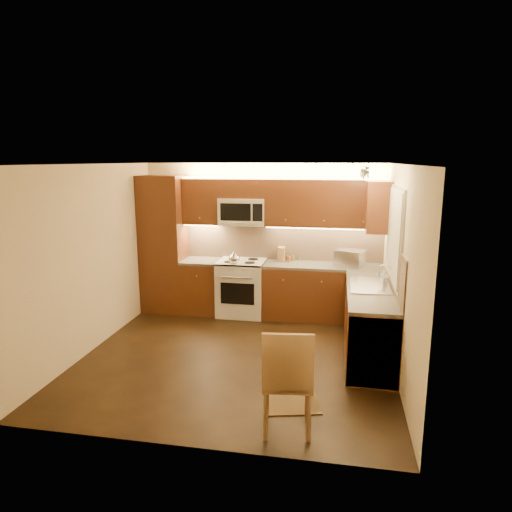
% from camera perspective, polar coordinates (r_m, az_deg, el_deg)
% --- Properties ---
extents(floor, '(4.00, 4.00, 0.01)m').
position_cam_1_polar(floor, '(6.23, -2.32, -12.32)').
color(floor, black).
rests_on(floor, ground).
extents(ceiling, '(4.00, 4.00, 0.01)m').
position_cam_1_polar(ceiling, '(5.68, -2.53, 11.34)').
color(ceiling, beige).
rests_on(ceiling, ground).
extents(wall_back, '(4.00, 0.01, 2.50)m').
position_cam_1_polar(wall_back, '(7.76, 0.84, 2.21)').
color(wall_back, beige).
rests_on(wall_back, ground).
extents(wall_front, '(4.00, 0.01, 2.50)m').
position_cam_1_polar(wall_front, '(3.98, -8.83, -7.38)').
color(wall_front, beige).
rests_on(wall_front, ground).
extents(wall_left, '(0.01, 4.00, 2.50)m').
position_cam_1_polar(wall_left, '(6.56, -19.72, -0.28)').
color(wall_left, beige).
rests_on(wall_left, ground).
extents(wall_right, '(0.01, 4.00, 2.50)m').
position_cam_1_polar(wall_right, '(5.74, 17.46, -1.80)').
color(wall_right, beige).
rests_on(wall_right, ground).
extents(pantry, '(0.70, 0.60, 2.30)m').
position_cam_1_polar(pantry, '(7.93, -11.38, 1.46)').
color(pantry, '#40230D').
rests_on(pantry, floor).
extents(base_cab_back_left, '(0.62, 0.60, 0.86)m').
position_cam_1_polar(base_cab_back_left, '(7.87, -6.69, -3.84)').
color(base_cab_back_left, '#40230D').
rests_on(base_cab_back_left, floor).
extents(counter_back_left, '(0.62, 0.60, 0.04)m').
position_cam_1_polar(counter_back_left, '(7.77, -6.77, -0.64)').
color(counter_back_left, '#3C3836').
rests_on(counter_back_left, base_cab_back_left).
extents(base_cab_back_right, '(1.92, 0.60, 0.86)m').
position_cam_1_polar(base_cab_back_right, '(7.55, 8.27, -4.58)').
color(base_cab_back_right, '#40230D').
rests_on(base_cab_back_right, floor).
extents(counter_back_right, '(1.92, 0.60, 0.04)m').
position_cam_1_polar(counter_back_right, '(7.43, 8.37, -1.25)').
color(counter_back_right, '#3C3836').
rests_on(counter_back_right, base_cab_back_right).
extents(base_cab_right, '(0.60, 2.00, 0.86)m').
position_cam_1_polar(base_cab_right, '(6.32, 13.84, -8.09)').
color(base_cab_right, '#40230D').
rests_on(base_cab_right, floor).
extents(counter_right, '(0.60, 2.00, 0.04)m').
position_cam_1_polar(counter_right, '(6.19, 14.05, -4.17)').
color(counter_right, '#3C3836').
rests_on(counter_right, base_cab_right).
extents(dishwasher, '(0.58, 0.60, 0.84)m').
position_cam_1_polar(dishwasher, '(5.67, 14.24, -10.48)').
color(dishwasher, silver).
rests_on(dishwasher, floor).
extents(backsplash_back, '(3.30, 0.02, 0.60)m').
position_cam_1_polar(backsplash_back, '(7.71, 3.39, 1.75)').
color(backsplash_back, tan).
rests_on(backsplash_back, wall_back).
extents(backsplash_right, '(0.02, 2.00, 0.60)m').
position_cam_1_polar(backsplash_right, '(6.14, 16.90, -1.38)').
color(backsplash_right, tan).
rests_on(backsplash_right, wall_right).
extents(upper_cab_back_left, '(0.62, 0.35, 0.75)m').
position_cam_1_polar(upper_cab_back_left, '(7.73, -6.67, 6.77)').
color(upper_cab_back_left, '#40230D').
rests_on(upper_cab_back_left, wall_back).
extents(upper_cab_back_right, '(1.92, 0.35, 0.75)m').
position_cam_1_polar(upper_cab_back_right, '(7.40, 8.64, 6.49)').
color(upper_cab_back_right, '#40230D').
rests_on(upper_cab_back_right, wall_back).
extents(upper_cab_bridge, '(0.76, 0.35, 0.31)m').
position_cam_1_polar(upper_cab_bridge, '(7.54, -1.64, 8.40)').
color(upper_cab_bridge, '#40230D').
rests_on(upper_cab_bridge, wall_back).
extents(upper_cab_right_corner, '(0.35, 0.50, 0.75)m').
position_cam_1_polar(upper_cab_right_corner, '(7.00, 14.99, 5.92)').
color(upper_cab_right_corner, '#40230D').
rests_on(upper_cab_right_corner, wall_right).
extents(stove, '(0.76, 0.65, 0.92)m').
position_cam_1_polar(stove, '(7.67, -1.80, -3.95)').
color(stove, silver).
rests_on(stove, floor).
extents(microwave, '(0.76, 0.38, 0.44)m').
position_cam_1_polar(microwave, '(7.56, -1.65, 5.55)').
color(microwave, silver).
rests_on(microwave, wall_back).
extents(window_frame, '(0.03, 1.44, 1.24)m').
position_cam_1_polar(window_frame, '(6.21, 16.92, 2.54)').
color(window_frame, silver).
rests_on(window_frame, wall_right).
extents(window_blinds, '(0.02, 1.36, 1.16)m').
position_cam_1_polar(window_blinds, '(6.20, 16.74, 2.54)').
color(window_blinds, silver).
rests_on(window_blinds, wall_right).
extents(sink, '(0.52, 0.86, 0.15)m').
position_cam_1_polar(sink, '(6.31, 14.01, -2.97)').
color(sink, silver).
rests_on(sink, counter_right).
extents(faucet, '(0.20, 0.04, 0.30)m').
position_cam_1_polar(faucet, '(6.30, 15.68, -2.36)').
color(faucet, silver).
rests_on(faucet, counter_right).
extents(track_light_bar, '(0.04, 1.20, 0.03)m').
position_cam_1_polar(track_light_bar, '(5.95, 13.36, 10.67)').
color(track_light_bar, silver).
rests_on(track_light_bar, ceiling).
extents(kettle, '(0.21, 0.21, 0.21)m').
position_cam_1_polar(kettle, '(7.35, -2.73, -0.14)').
color(kettle, silver).
rests_on(kettle, stove).
extents(toaster_oven, '(0.52, 0.47, 0.26)m').
position_cam_1_polar(toaster_oven, '(7.41, 11.64, -0.24)').
color(toaster_oven, silver).
rests_on(toaster_oven, counter_back_right).
extents(knife_block, '(0.11, 0.17, 0.24)m').
position_cam_1_polar(knife_block, '(7.61, 3.17, 0.24)').
color(knife_block, '#926442').
rests_on(knife_block, counter_back_right).
extents(spice_jar_a, '(0.05, 0.05, 0.10)m').
position_cam_1_polar(spice_jar_a, '(7.69, 4.02, -0.17)').
color(spice_jar_a, silver).
rests_on(spice_jar_a, counter_back_right).
extents(spice_jar_b, '(0.06, 0.06, 0.09)m').
position_cam_1_polar(spice_jar_b, '(7.57, 4.10, -0.39)').
color(spice_jar_b, brown).
rests_on(spice_jar_b, counter_back_right).
extents(spice_jar_c, '(0.05, 0.05, 0.09)m').
position_cam_1_polar(spice_jar_c, '(7.68, 5.41, -0.25)').
color(spice_jar_c, silver).
rests_on(spice_jar_c, counter_back_right).
extents(spice_jar_d, '(0.06, 0.06, 0.11)m').
position_cam_1_polar(spice_jar_d, '(7.64, 4.64, -0.25)').
color(spice_jar_d, olive).
rests_on(spice_jar_d, counter_back_right).
extents(soap_bottle, '(0.10, 0.10, 0.16)m').
position_cam_1_polar(soap_bottle, '(6.54, 15.63, -2.47)').
color(soap_bottle, white).
rests_on(soap_bottle, counter_right).
extents(rug, '(0.76, 0.97, 0.01)m').
position_cam_1_polar(rug, '(5.31, 4.20, -16.77)').
color(rug, black).
rests_on(rug, floor).
extents(dining_chair, '(0.52, 0.52, 1.06)m').
position_cam_1_polar(dining_chair, '(4.50, 3.93, -14.90)').
color(dining_chair, '#926442').
rests_on(dining_chair, floor).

